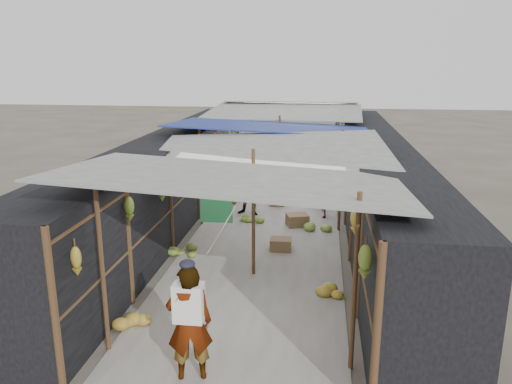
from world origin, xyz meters
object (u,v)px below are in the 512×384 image
at_px(black_basin, 332,180).
at_px(shopper_blue, 250,188).
at_px(vendor_seated, 324,204).
at_px(crate_near, 281,245).
at_px(vendor_elderly, 189,323).

height_order(black_basin, shopper_blue, shopper_blue).
relative_size(black_basin, vendor_seated, 0.69).
distance_m(crate_near, shopper_blue, 2.89).
xyz_separation_m(black_basin, vendor_seated, (-0.29, -4.31, 0.34)).
bearing_deg(crate_near, shopper_blue, 110.92).
xyz_separation_m(shopper_blue, vendor_seated, (2.04, -0.05, -0.36)).
bearing_deg(black_basin, vendor_seated, -93.88).
xyz_separation_m(vendor_elderly, shopper_blue, (-0.25, 7.51, -0.06)).
height_order(crate_near, vendor_seated, vendor_seated).
distance_m(crate_near, vendor_elderly, 5.02).
xyz_separation_m(crate_near, black_basin, (1.26, 6.87, -0.06)).
relative_size(crate_near, vendor_elderly, 0.29).
distance_m(crate_near, black_basin, 6.99).
bearing_deg(crate_near, vendor_seated, 67.81).
bearing_deg(vendor_seated, black_basin, 178.80).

